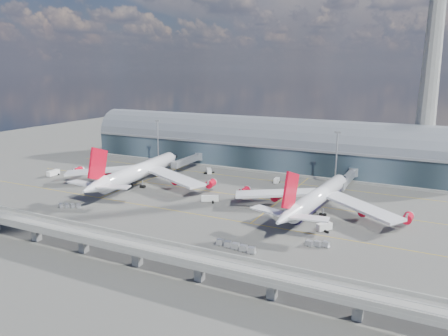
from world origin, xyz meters
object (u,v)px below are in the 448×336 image
at_px(service_truck_3, 324,227).
at_px(cargo_train_1, 236,246).
at_px(cargo_train_2, 318,244).
at_px(cargo_train_0, 69,206).
at_px(service_truck_0, 53,173).
at_px(floodlight_mast_left, 158,141).
at_px(service_truck_1, 101,179).
at_px(floodlight_mast_right, 336,157).
at_px(airliner_left, 137,172).
at_px(service_truck_5, 209,171).
at_px(airliner_right, 317,199).
at_px(service_truck_2, 210,199).
at_px(service_truck_4, 277,181).
at_px(control_tower, 431,73).

relative_size(service_truck_3, cargo_train_1, 0.41).
bearing_deg(cargo_train_2, cargo_train_0, 108.86).
height_order(service_truck_0, service_truck_3, service_truck_0).
distance_m(floodlight_mast_left, service_truck_1, 45.79).
height_order(floodlight_mast_right, service_truck_0, floodlight_mast_right).
relative_size(airliner_left, cargo_train_2, 10.34).
bearing_deg(service_truck_1, airliner_left, -88.78).
distance_m(floodlight_mast_right, airliner_left, 92.50).
xyz_separation_m(service_truck_5, cargo_train_0, (-21.79, -75.03, -0.57)).
height_order(service_truck_0, service_truck_1, service_truck_0).
xyz_separation_m(airliner_right, service_truck_2, (-43.12, -5.30, -4.48)).
relative_size(floodlight_mast_right, airliner_right, 0.36).
xyz_separation_m(cargo_train_1, cargo_train_2, (21.74, 13.30, -0.09)).
height_order(airliner_left, cargo_train_1, airliner_left).
bearing_deg(cargo_train_1, cargo_train_2, -65.13).
xyz_separation_m(service_truck_0, service_truck_4, (107.02, 37.69, -0.25)).
relative_size(control_tower, cargo_train_0, 11.17).
bearing_deg(airliner_left, floodlight_mast_left, 106.66).
xyz_separation_m(airliner_left, service_truck_1, (-20.76, -1.60, -5.61)).
bearing_deg(service_truck_5, service_truck_0, 176.30).
xyz_separation_m(control_tower, airliner_left, (-116.93, -70.40, -44.76)).
distance_m(airliner_left, cargo_train_0, 39.07).
xyz_separation_m(service_truck_2, cargo_train_1, (30.16, -39.10, -0.38)).
distance_m(airliner_right, service_truck_2, 43.67).
bearing_deg(floodlight_mast_right, cargo_train_0, -136.76).
xyz_separation_m(floodlight_mast_left, airliner_left, (18.07, -42.40, -6.75)).
distance_m(control_tower, service_truck_4, 86.99).
height_order(floodlight_mast_right, service_truck_5, floodlight_mast_right).
bearing_deg(service_truck_0, service_truck_1, 0.06).
xyz_separation_m(control_tower, service_truck_5, (-99.13, -33.75, -50.25)).
bearing_deg(airliner_right, service_truck_1, -174.95).
bearing_deg(service_truck_3, cargo_train_2, -47.90).
relative_size(airliner_right, service_truck_0, 9.85).
bearing_deg(service_truck_3, service_truck_4, 160.49).
relative_size(floodlight_mast_left, airliner_right, 0.36).
bearing_deg(service_truck_0, airliner_left, 0.34).
height_order(floodlight_mast_left, cargo_train_0, floodlight_mast_left).
height_order(cargo_train_0, cargo_train_1, cargo_train_1).
bearing_deg(service_truck_0, service_truck_4, 15.74).
relative_size(service_truck_2, service_truck_5, 1.24).
xyz_separation_m(service_truck_0, cargo_train_1, (122.84, -41.84, -0.55)).
height_order(floodlight_mast_right, cargo_train_1, floodlight_mast_right).
xyz_separation_m(floodlight_mast_left, floodlight_mast_right, (100.00, 0.00, 0.00)).
bearing_deg(cargo_train_1, service_truck_5, 26.77).
height_order(service_truck_1, cargo_train_0, service_truck_1).
distance_m(airliner_left, service_truck_2, 42.50).
bearing_deg(control_tower, service_truck_4, -149.23).
relative_size(service_truck_4, cargo_train_2, 0.58).
height_order(service_truck_5, cargo_train_1, service_truck_5).
bearing_deg(service_truck_2, service_truck_5, 0.32).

